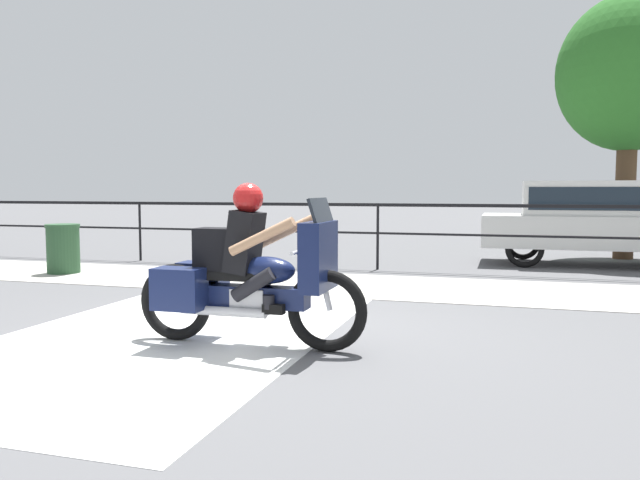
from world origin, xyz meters
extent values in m
plane|color=#565659|center=(0.00, 0.00, 0.00)|extent=(120.00, 120.00, 0.00)
cube|color=#B7B2A8|center=(0.00, 3.40, 0.01)|extent=(44.00, 2.40, 0.01)
cube|color=silver|center=(-1.03, -0.20, 0.00)|extent=(3.22, 6.00, 0.01)
cube|color=black|center=(0.00, 5.43, 1.22)|extent=(36.00, 0.04, 0.06)
cube|color=black|center=(0.00, 5.43, 0.68)|extent=(36.00, 0.03, 0.04)
cylinder|color=black|center=(-5.10, 5.43, 0.62)|extent=(0.05, 0.05, 1.25)
cylinder|color=black|center=(0.00, 5.43, 0.62)|extent=(0.05, 0.05, 1.25)
torus|color=black|center=(0.74, -0.58, 0.38)|extent=(0.77, 0.11, 0.77)
torus|color=black|center=(-0.83, -0.58, 0.38)|extent=(0.77, 0.11, 0.77)
cube|color=#141E47|center=(-0.05, -0.58, 0.48)|extent=(1.19, 0.22, 0.20)
cube|color=silver|center=(-0.02, -0.58, 0.43)|extent=(0.34, 0.26, 0.26)
ellipsoid|color=#141E47|center=(0.14, -0.58, 0.74)|extent=(0.57, 0.30, 0.26)
cube|color=black|center=(-0.21, -0.58, 0.68)|extent=(0.69, 0.28, 0.08)
cube|color=#141E47|center=(0.66, -0.58, 0.89)|extent=(0.20, 0.63, 0.63)
cube|color=#1E232B|center=(0.68, -0.58, 1.31)|extent=(0.10, 0.54, 0.24)
cylinder|color=silver|center=(0.52, -0.58, 0.94)|extent=(0.04, 0.70, 0.04)
cylinder|color=silver|center=(-0.24, -0.74, 0.35)|extent=(0.86, 0.09, 0.09)
cube|color=#141E47|center=(-0.65, -0.82, 0.56)|extent=(0.48, 0.28, 0.40)
cube|color=#141E47|center=(-0.65, -0.34, 0.56)|extent=(0.48, 0.28, 0.40)
cylinder|color=silver|center=(0.71, -0.58, 0.64)|extent=(0.18, 0.06, 0.51)
cube|color=black|center=(-0.08, -0.58, 1.00)|extent=(0.32, 0.36, 0.61)
sphere|color=tan|center=(-0.04, -0.58, 1.40)|extent=(0.23, 0.23, 0.23)
sphere|color=#B21919|center=(-0.04, -0.58, 1.42)|extent=(0.29, 0.29, 0.29)
cylinder|color=black|center=(0.07, -0.73, 0.62)|extent=(0.44, 0.13, 0.34)
cylinder|color=black|center=(0.22, -0.73, 0.47)|extent=(0.11, 0.11, 0.13)
cube|color=black|center=(0.27, -0.73, 0.40)|extent=(0.20, 0.10, 0.09)
cylinder|color=black|center=(0.07, -0.43, 0.62)|extent=(0.44, 0.13, 0.34)
cylinder|color=black|center=(0.22, -0.43, 0.47)|extent=(0.11, 0.11, 0.13)
cube|color=black|center=(0.27, -0.43, 0.40)|extent=(0.20, 0.10, 0.09)
cylinder|color=tan|center=(0.22, -0.88, 1.08)|extent=(0.64, 0.09, 0.36)
cylinder|color=tan|center=(0.22, -0.28, 1.08)|extent=(0.64, 0.09, 0.36)
cube|color=black|center=(-0.38, -0.58, 0.92)|extent=(0.38, 0.27, 0.42)
cube|color=silver|center=(3.99, 7.24, 0.68)|extent=(4.29, 1.62, 0.63)
cube|color=silver|center=(3.73, 7.24, 1.33)|extent=(2.23, 1.42, 0.67)
cube|color=#19232D|center=(3.73, 7.24, 1.33)|extent=(2.05, 1.45, 0.44)
torus|color=black|center=(2.66, 6.50, 0.36)|extent=(0.73, 0.11, 0.73)
torus|color=black|center=(2.66, 7.99, 0.36)|extent=(0.73, 0.11, 0.73)
cylinder|color=#284C2D|center=(-5.28, 3.27, 0.41)|extent=(0.56, 0.56, 0.82)
cylinder|color=#284C2D|center=(-5.28, 3.27, 0.85)|extent=(0.59, 0.59, 0.06)
cylinder|color=brown|center=(4.75, 8.77, 1.37)|extent=(0.41, 0.41, 2.74)
ellipsoid|color=#286623|center=(4.75, 8.77, 3.98)|extent=(3.01, 3.01, 3.31)
camera|label=1|loc=(2.31, -6.04, 1.50)|focal=35.00mm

